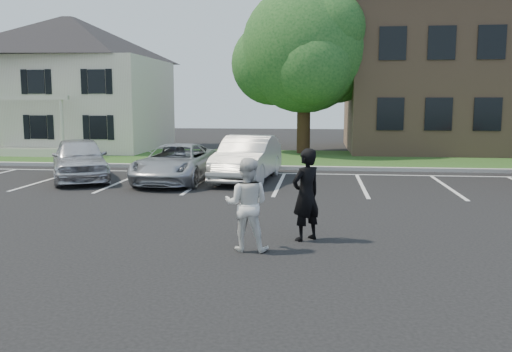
{
  "coord_description": "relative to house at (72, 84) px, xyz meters",
  "views": [
    {
      "loc": [
        1.33,
        -10.41,
        2.85
      ],
      "look_at": [
        0.0,
        1.0,
        1.25
      ],
      "focal_mm": 38.0,
      "sensor_mm": 36.0,
      "label": 1
    }
  ],
  "objects": [
    {
      "name": "car_silver_minivan",
      "position": [
        9.36,
        -11.91,
        -3.16
      ],
      "size": [
        2.44,
        4.9,
        1.33
      ],
      "primitive_type": "imported",
      "rotation": [
        0.0,
        0.0,
        -0.05
      ],
      "color": "#A9ABB1",
      "rests_on": "ground"
    },
    {
      "name": "tree",
      "position": [
        13.59,
        -1.38,
        1.52
      ],
      "size": [
        7.8,
        7.2,
        8.8
      ],
      "color": "black",
      "rests_on": "ground"
    },
    {
      "name": "house",
      "position": [
        0.0,
        0.0,
        0.0
      ],
      "size": [
        10.3,
        9.22,
        7.6
      ],
      "color": "beige",
      "rests_on": "ground"
    },
    {
      "name": "man_black_suit",
      "position": [
        14.09,
        -19.46,
        -2.88
      ],
      "size": [
        0.82,
        0.81,
        1.9
      ],
      "primitive_type": "imported",
      "rotation": [
        0.0,
        0.0,
        3.9
      ],
      "color": "black",
      "rests_on": "ground"
    },
    {
      "name": "curb",
      "position": [
        13.0,
        -7.97,
        -3.75
      ],
      "size": [
        40.0,
        0.3,
        0.15
      ],
      "primitive_type": "cube",
      "color": "gray",
      "rests_on": "ground"
    },
    {
      "name": "car_white_sedan",
      "position": [
        11.78,
        -11.18,
        -3.03
      ],
      "size": [
        2.14,
        4.97,
        1.59
      ],
      "primitive_type": "imported",
      "rotation": [
        0.0,
        0.0,
        -0.1
      ],
      "color": "silver",
      "rests_on": "ground"
    },
    {
      "name": "stall_lines",
      "position": [
        14.4,
        -11.02,
        -3.82
      ],
      "size": [
        34.0,
        5.36,
        0.01
      ],
      "color": "silver",
      "rests_on": "ground"
    },
    {
      "name": "man_white_shirt",
      "position": [
        12.98,
        -20.35,
        -2.94
      ],
      "size": [
        0.91,
        0.73,
        1.79
      ],
      "primitive_type": "imported",
      "rotation": [
        0.0,
        0.0,
        3.08
      ],
      "color": "silver",
      "rests_on": "ground"
    },
    {
      "name": "grass_strip",
      "position": [
        13.0,
        -3.97,
        -3.79
      ],
      "size": [
        44.0,
        8.0,
        0.08
      ],
      "primitive_type": "cube",
      "color": "#274117",
      "rests_on": "ground"
    },
    {
      "name": "ground_plane",
      "position": [
        13.0,
        -19.97,
        -3.83
      ],
      "size": [
        90.0,
        90.0,
        0.0
      ],
      "primitive_type": "plane",
      "color": "black",
      "rests_on": "ground"
    },
    {
      "name": "car_silver_west",
      "position": [
        5.78,
        -11.9,
        -3.05
      ],
      "size": [
        3.71,
        4.89,
        1.55
      ],
      "primitive_type": "imported",
      "rotation": [
        0.0,
        0.0,
        0.48
      ],
      "color": "silver",
      "rests_on": "ground"
    }
  ]
}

